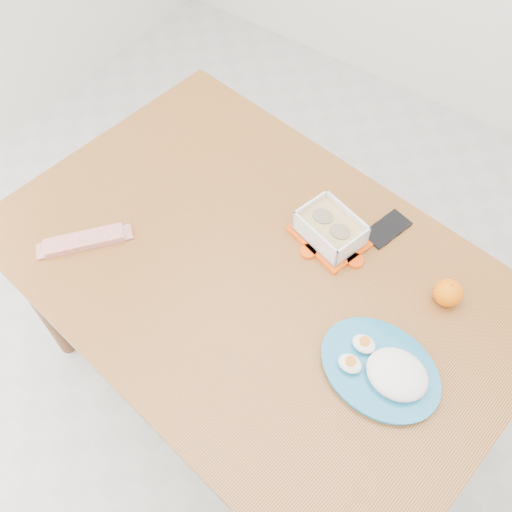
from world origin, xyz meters
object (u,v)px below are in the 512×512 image
Objects in this scene: dining_table at (256,287)px; smartphone at (387,229)px; rice_plate at (386,370)px; orange_fruit at (448,293)px; food_container at (330,229)px.

smartphone reaches higher than dining_table.
rice_plate reaches higher than smartphone.
orange_fruit is at bearing -11.98° from smartphone.
rice_plate is (-0.03, -0.25, -0.01)m from orange_fruit.
smartphone is (0.21, 0.30, 0.09)m from dining_table.
dining_table is 0.41m from rice_plate.
orange_fruit is 0.22× the size of rice_plate.
rice_plate is 0.41m from smartphone.
orange_fruit is 0.54× the size of smartphone.
food_container is 0.39m from rice_plate.
orange_fruit is at bearing 90.45° from rice_plate.
orange_fruit reaches higher than dining_table.
orange_fruit is 0.24m from smartphone.
food_container is (0.10, 0.19, 0.13)m from dining_table.
dining_table is 0.25m from food_container.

